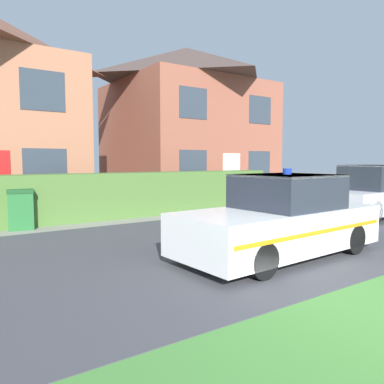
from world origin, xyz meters
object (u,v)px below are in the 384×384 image
(house_right, at_px, (187,121))
(wheelie_bin, at_px, (21,209))
(neighbour_car_near, at_px, (373,194))
(police_car, at_px, (281,219))

(house_right, distance_m, wheelie_bin, 11.41)
(neighbour_car_near, bearing_deg, wheelie_bin, 154.26)
(police_car, xyz_separation_m, house_right, (5.71, 11.68, 3.15))
(neighbour_car_near, bearing_deg, police_car, -166.61)
(wheelie_bin, bearing_deg, police_car, -48.96)
(neighbour_car_near, bearing_deg, house_right, 89.18)
(police_car, distance_m, wheelie_bin, 6.70)
(police_car, height_order, wheelie_bin, police_car)
(police_car, relative_size, neighbour_car_near, 1.05)
(neighbour_car_near, relative_size, house_right, 0.53)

